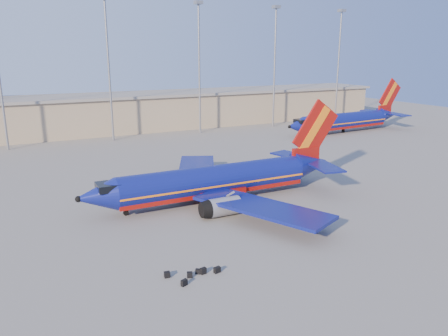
{
  "coord_description": "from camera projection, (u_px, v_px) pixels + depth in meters",
  "views": [
    {
      "loc": [
        -25.59,
        -44.94,
        17.8
      ],
      "look_at": [
        -1.67,
        1.57,
        4.0
      ],
      "focal_mm": 35.0,
      "sensor_mm": 36.0,
      "label": 1
    }
  ],
  "objects": [
    {
      "name": "luggage_pile",
      "position": [
        193.0,
        274.0,
        35.82
      ],
      "size": [
        4.57,
        2.36,
        0.54
      ],
      "color": "black",
      "rests_on": "ground"
    },
    {
      "name": "aircraft_second",
      "position": [
        347.0,
        120.0,
        100.78
      ],
      "size": [
        35.22,
        13.69,
        11.92
      ],
      "rotation": [
        0.0,
        0.0,
        0.07
      ],
      "color": "navy",
      "rests_on": "ground"
    },
    {
      "name": "terminal_building",
      "position": [
        162.0,
        109.0,
        107.69
      ],
      "size": [
        122.0,
        16.0,
        8.5
      ],
      "color": "gray",
      "rests_on": "ground"
    },
    {
      "name": "aircraft_main",
      "position": [
        220.0,
        181.0,
        53.91
      ],
      "size": [
        35.11,
        33.81,
        11.9
      ],
      "rotation": [
        0.0,
        0.0,
        -0.01
      ],
      "color": "navy",
      "rests_on": "ground"
    },
    {
      "name": "light_mast_row",
      "position": [
        156.0,
        54.0,
        91.78
      ],
      "size": [
        101.6,
        1.6,
        28.65
      ],
      "color": "gray",
      "rests_on": "ground"
    },
    {
      "name": "ground",
      "position": [
        242.0,
        200.0,
        54.5
      ],
      "size": [
        220.0,
        220.0,
        0.0
      ],
      "primitive_type": "plane",
      "color": "slate",
      "rests_on": "ground"
    }
  ]
}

